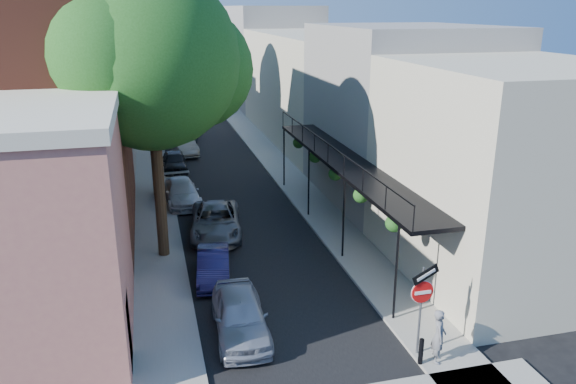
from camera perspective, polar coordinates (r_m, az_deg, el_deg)
road_surface at (r=43.22m, az=-8.52°, el=4.89°), size 6.00×64.00×0.01m
sidewalk_left at (r=43.02m, az=-13.84°, el=4.57°), size 2.00×64.00×0.12m
sidewalk_right at (r=43.77m, az=-3.30°, el=5.30°), size 2.00×64.00×0.12m
buildings_left at (r=41.28m, az=-21.80°, el=10.15°), size 10.10×59.10×12.00m
buildings_right at (r=43.73m, az=3.29°, el=11.10°), size 9.80×55.00×10.00m
sign_post at (r=16.69m, az=13.49°, el=-10.19°), size 0.89×0.17×2.99m
bollard at (r=17.04m, az=13.36°, el=-15.48°), size 0.14×0.14×0.80m
oak_near at (r=22.25m, az=-12.73°, el=12.75°), size 7.48×6.80×11.42m
oak_mid at (r=30.26m, az=-13.30°, el=12.49°), size 6.60×6.00×10.20m
oak_far at (r=39.20m, az=-13.72°, el=15.44°), size 7.70×7.00×11.90m
parked_car_a at (r=18.03m, az=-4.88°, el=-12.34°), size 1.78×4.08×1.37m
parked_car_b at (r=21.56m, az=-7.58°, el=-7.43°), size 1.61×3.51×1.12m
parked_car_c at (r=25.57m, az=-7.34°, el=-2.95°), size 2.75×4.97×1.32m
parked_car_d at (r=29.98m, az=-10.77°, el=-0.02°), size 1.95×4.29×1.22m
parked_car_e at (r=36.11m, az=-11.47°, el=3.07°), size 1.48×3.63×1.23m
parked_car_f at (r=40.11m, az=-10.53°, el=4.69°), size 1.92×4.13×1.31m
parked_car_g at (r=44.75m, az=-10.61°, el=6.13°), size 2.90×5.19×1.37m
pedestrian at (r=17.04m, az=15.07°, el=-13.94°), size 0.61×0.71×1.65m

